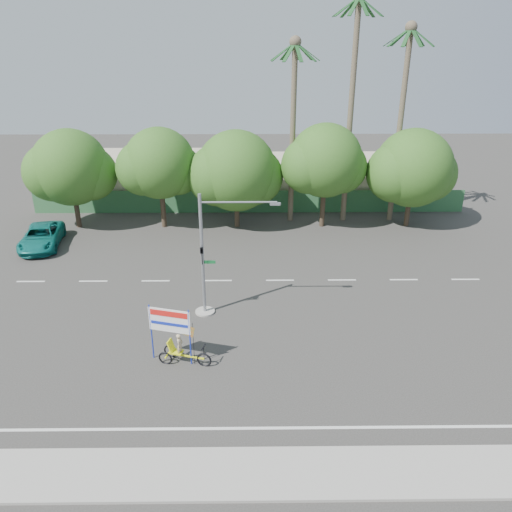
{
  "coord_description": "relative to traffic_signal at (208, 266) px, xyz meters",
  "views": [
    {
      "loc": [
        0.14,
        -20.68,
        14.45
      ],
      "look_at": [
        0.41,
        3.99,
        3.5
      ],
      "focal_mm": 35.0,
      "sensor_mm": 36.0,
      "label": 1
    }
  ],
  "objects": [
    {
      "name": "tree_right",
      "position": [
        8.15,
        14.02,
        2.32
      ],
      "size": [
        6.9,
        5.8,
        8.36
      ],
      "color": "#473828",
      "rests_on": "ground"
    },
    {
      "name": "tree_center",
      "position": [
        1.14,
        14.02,
        1.55
      ],
      "size": [
        7.62,
        6.4,
        7.85
      ],
      "color": "#473828",
      "rests_on": "ground"
    },
    {
      "name": "trike_billboard",
      "position": [
        -1.22,
        -4.65,
        -1.71
      ],
      "size": [
        2.96,
        1.16,
        2.99
      ],
      "rotation": [
        0.0,
        0.0,
        -0.27
      ],
      "color": "black",
      "rests_on": "ground"
    },
    {
      "name": "pickup_truck",
      "position": [
        -13.2,
        9.84,
        -2.14
      ],
      "size": [
        3.41,
        5.92,
        1.55
      ],
      "primitive_type": "imported",
      "rotation": [
        0.0,
        0.0,
        0.15
      ],
      "color": "#107169",
      "rests_on": "ground"
    },
    {
      "name": "traffic_signal",
      "position": [
        0.0,
        0.0,
        0.0
      ],
      "size": [
        4.72,
        1.1,
        7.0
      ],
      "color": "gray",
      "rests_on": "ground"
    },
    {
      "name": "palm_mid",
      "position": [
        14.2,
        15.52,
        6.48
      ],
      "size": [
        3.73,
        3.79,
        15.45
      ],
      "color": "#70604C",
      "rests_on": "ground"
    },
    {
      "name": "building_right",
      "position": [
        10.2,
        22.02,
        -1.12
      ],
      "size": [
        14.0,
        8.0,
        3.6
      ],
      "primitive_type": "cube",
      "color": "beige",
      "rests_on": "ground"
    },
    {
      "name": "building_left",
      "position": [
        -7.8,
        22.02,
        -0.92
      ],
      "size": [
        12.0,
        8.0,
        4.0
      ],
      "primitive_type": "cube",
      "color": "beige",
      "rests_on": "ground"
    },
    {
      "name": "tree_left",
      "position": [
        -4.85,
        14.02,
        2.14
      ],
      "size": [
        6.66,
        5.6,
        8.07
      ],
      "color": "#473828",
      "rests_on": "ground"
    },
    {
      "name": "ground",
      "position": [
        2.2,
        -3.98,
        -2.92
      ],
      "size": [
        120.0,
        120.0,
        0.0
      ],
      "primitive_type": "plane",
      "color": "#33302D",
      "rests_on": "ground"
    },
    {
      "name": "tree_far_left",
      "position": [
        -11.85,
        14.02,
        1.84
      ],
      "size": [
        7.14,
        6.0,
        7.96
      ],
      "color": "#473828",
      "rests_on": "ground"
    },
    {
      "name": "sidewalk_near",
      "position": [
        2.2,
        -11.48,
        -2.86
      ],
      "size": [
        50.0,
        2.4,
        0.12
      ],
      "primitive_type": "cube",
      "color": "gray",
      "rests_on": "ground"
    },
    {
      "name": "palm_short",
      "position": [
        5.7,
        15.52,
        5.94
      ],
      "size": [
        3.73,
        3.79,
        14.45
      ],
      "color": "#70604C",
      "rests_on": "ground"
    },
    {
      "name": "tree_far_right",
      "position": [
        15.15,
        14.02,
        1.73
      ],
      "size": [
        7.38,
        6.2,
        7.94
      ],
      "color": "#473828",
      "rests_on": "ground"
    },
    {
      "name": "palm_tall",
      "position": [
        10.2,
        15.52,
        7.55
      ],
      "size": [
        3.73,
        3.79,
        17.45
      ],
      "color": "#70604C",
      "rests_on": "ground"
    },
    {
      "name": "fence",
      "position": [
        2.2,
        17.52,
        -1.92
      ],
      "size": [
        38.0,
        0.08,
        2.0
      ],
      "primitive_type": "cube",
      "color": "#336B3D",
      "rests_on": "ground"
    }
  ]
}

